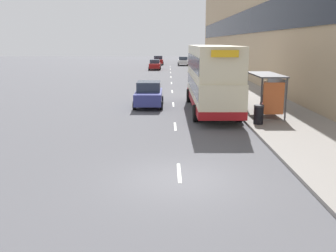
% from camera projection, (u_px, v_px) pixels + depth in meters
% --- Properties ---
extents(ground_plane, '(220.00, 220.00, 0.00)m').
position_uv_depth(ground_plane, '(180.00, 179.00, 12.60)').
color(ground_plane, '#515156').
extents(pavement, '(5.00, 93.00, 0.14)m').
position_uv_depth(pavement, '(220.00, 76.00, 50.14)').
color(pavement, gray).
rests_on(pavement, ground_plane).
extents(terrace_facade, '(3.10, 93.00, 15.32)m').
position_uv_depth(terrace_facade, '(252.00, 17.00, 48.47)').
color(terrace_facade, tan).
rests_on(terrace_facade, ground_plane).
extents(lane_mark_0, '(0.12, 2.00, 0.01)m').
position_uv_depth(lane_mark_0, '(179.00, 173.00, 13.22)').
color(lane_mark_0, silver).
rests_on(lane_mark_0, ground_plane).
extents(lane_mark_1, '(0.12, 2.00, 0.01)m').
position_uv_depth(lane_mark_1, '(176.00, 126.00, 20.47)').
color(lane_mark_1, silver).
rests_on(lane_mark_1, ground_plane).
extents(lane_mark_2, '(0.12, 2.00, 0.01)m').
position_uv_depth(lane_mark_2, '(174.00, 104.00, 27.72)').
color(lane_mark_2, silver).
rests_on(lane_mark_2, ground_plane).
extents(lane_mark_3, '(0.12, 2.00, 0.01)m').
position_uv_depth(lane_mark_3, '(173.00, 91.00, 34.97)').
color(lane_mark_3, silver).
rests_on(lane_mark_3, ground_plane).
extents(lane_mark_4, '(0.12, 2.00, 0.01)m').
position_uv_depth(lane_mark_4, '(172.00, 83.00, 42.22)').
color(lane_mark_4, silver).
rests_on(lane_mark_4, ground_plane).
extents(lane_mark_5, '(0.12, 2.00, 0.01)m').
position_uv_depth(lane_mark_5, '(171.00, 77.00, 49.47)').
color(lane_mark_5, silver).
rests_on(lane_mark_5, ground_plane).
extents(lane_mark_6, '(0.12, 2.00, 0.01)m').
position_uv_depth(lane_mark_6, '(171.00, 73.00, 56.72)').
color(lane_mark_6, silver).
rests_on(lane_mark_6, ground_plane).
extents(lane_mark_7, '(0.12, 2.00, 0.01)m').
position_uv_depth(lane_mark_7, '(171.00, 69.00, 63.97)').
color(lane_mark_7, silver).
rests_on(lane_mark_7, ground_plane).
extents(lane_mark_8, '(0.12, 2.00, 0.01)m').
position_uv_depth(lane_mark_8, '(170.00, 66.00, 71.22)').
color(lane_mark_8, silver).
rests_on(lane_mark_8, ground_plane).
extents(bus_shelter, '(1.60, 4.20, 2.48)m').
position_uv_depth(bus_shelter, '(270.00, 87.00, 22.67)').
color(bus_shelter, '#4C4C51').
rests_on(bus_shelter, ground_plane).
extents(double_decker_bus_near, '(2.85, 11.25, 4.30)m').
position_uv_depth(double_decker_bus_near, '(212.00, 77.00, 24.63)').
color(double_decker_bus_near, beige).
rests_on(double_decker_bus_near, ground_plane).
extents(car_0, '(2.01, 4.41, 1.67)m').
position_uv_depth(car_0, '(155.00, 65.00, 62.52)').
color(car_0, maroon).
rests_on(car_0, ground_plane).
extents(car_1, '(2.05, 4.15, 1.78)m').
position_uv_depth(car_1, '(149.00, 94.00, 26.64)').
color(car_1, navy).
rests_on(car_1, ground_plane).
extents(car_2, '(2.09, 4.56, 1.81)m').
position_uv_depth(car_2, '(159.00, 60.00, 75.82)').
color(car_2, maroon).
rests_on(car_2, ground_plane).
extents(car_3, '(2.07, 4.02, 1.71)m').
position_uv_depth(car_3, '(184.00, 61.00, 73.82)').
color(car_3, silver).
rests_on(car_3, ground_plane).
extents(pedestrian_at_shelter, '(0.36, 0.36, 1.82)m').
position_uv_depth(pedestrian_at_shelter, '(236.00, 90.00, 27.49)').
color(pedestrian_at_shelter, '#23232D').
rests_on(pedestrian_at_shelter, ground_plane).
extents(pedestrian_1, '(0.36, 0.36, 1.84)m').
position_uv_depth(pedestrian_1, '(265.00, 94.00, 25.48)').
color(pedestrian_1, '#23232D').
rests_on(pedestrian_1, ground_plane).
extents(litter_bin, '(0.55, 0.55, 1.05)m').
position_uv_depth(litter_bin, '(259.00, 114.00, 20.37)').
color(litter_bin, black).
rests_on(litter_bin, ground_plane).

